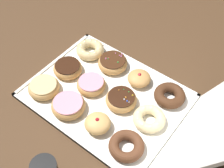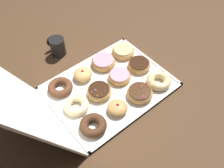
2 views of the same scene
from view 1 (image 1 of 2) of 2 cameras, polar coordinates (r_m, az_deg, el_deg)
name	(u,v)px [view 1 (image 1 of 2)]	position (r m, az deg, el deg)	size (l,w,h in m)	color
ground_plane	(106,97)	(1.10, -1.15, -2.46)	(3.00, 3.00, 0.00)	#4C331E
donut_box	(106,96)	(1.10, -1.15, -2.29)	(0.43, 0.55, 0.01)	white
cruller_donut_0	(90,49)	(1.23, -4.25, 6.67)	(0.12, 0.12, 0.04)	#EACC8C
chocolate_frosted_donut_1	(69,67)	(1.17, -8.37, 3.18)	(0.11, 0.11, 0.04)	tan
glazed_ring_donut_2	(44,87)	(1.12, -13.00, -0.62)	(0.12, 0.12, 0.04)	tan
sprinkle_donut_3	(113,63)	(1.17, 0.13, 4.15)	(0.12, 0.12, 0.04)	tan
pink_frosted_donut_4	(91,84)	(1.10, -4.03, -0.05)	(0.11, 0.11, 0.04)	tan
pink_frosted_donut_5	(68,105)	(1.05, -8.42, -4.08)	(0.12, 0.12, 0.04)	tan
jelly_filled_donut_6	(139,78)	(1.12, 5.26, 1.11)	(0.09, 0.09, 0.05)	tan
sprinkle_donut_7	(121,99)	(1.05, 1.79, -2.98)	(0.11, 0.11, 0.04)	tan
jelly_filled_donut_8	(98,123)	(0.99, -2.80, -7.58)	(0.09, 0.09, 0.05)	tan
chocolate_cake_ring_donut_9	(170,96)	(1.09, 11.05, -2.19)	(0.11, 0.11, 0.04)	#472816
cruller_donut_10	(149,119)	(1.02, 7.13, -6.69)	(0.11, 0.11, 0.04)	beige
chocolate_cake_ring_donut_11	(126,146)	(0.96, 2.81, -11.85)	(0.12, 0.12, 0.03)	#59331E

